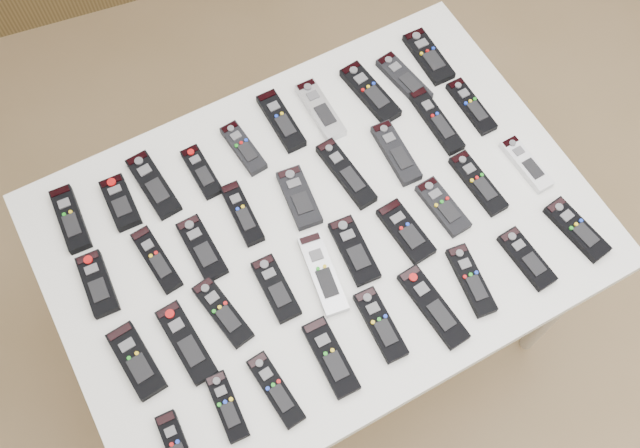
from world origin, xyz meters
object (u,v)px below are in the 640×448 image
remote_29 (177,447)px  remote_33 (380,325)px  remote_3 (202,172)px  remote_21 (223,312)px  remote_28 (526,164)px  remote_36 (527,259)px  remote_25 (406,231)px  remote_2 (153,185)px  remote_11 (157,260)px  remote_20 (186,342)px  remote_34 (433,306)px  remote_5 (281,121)px  remote_30 (227,407)px  remote_12 (202,248)px  remote_23 (323,274)px  remote_8 (404,79)px  remote_19 (136,361)px  remote_22 (276,288)px  remote_4 (243,148)px  table (320,238)px  remote_26 (443,207)px  remote_14 (299,198)px  remote_13 (242,214)px  remote_15 (346,173)px  remote_31 (276,390)px  remote_24 (354,250)px  remote_32 (331,357)px  remote_27 (478,183)px  remote_16 (396,153)px  remote_10 (98,284)px  remote_9 (428,57)px  remote_37 (577,230)px  remote_1 (120,203)px  remote_6 (320,110)px  remote_7 (370,93)px  remote_35 (471,280)px  remote_17 (436,121)px  remote_18 (471,106)px

remote_29 → remote_33: size_ratio=0.88×
remote_3 → remote_21: size_ratio=0.85×
remote_28 → remote_36: 0.25m
remote_25 → remote_29: bearing=-168.1°
remote_2 → remote_11: bearing=-115.6°
remote_20 → remote_34: bearing=-24.0°
remote_5 → remote_30: 0.71m
remote_30 → remote_12: bearing=77.4°
remote_23 → remote_25: remote_25 is taller
remote_8 → remote_29: same height
remote_19 → remote_22: size_ratio=1.08×
remote_4 → table: bearing=-81.9°
remote_26 → remote_28: (0.24, -0.00, 0.00)m
remote_11 → remote_12: size_ratio=1.04×
remote_14 → remote_34: bearing=-63.6°
remote_13 → remote_15: 0.27m
remote_31 → table: bearing=42.6°
remote_8 → remote_24: (-0.35, -0.35, -0.00)m
remote_12 → remote_32: 0.39m
remote_12 → remote_27: bearing=-15.3°
remote_16 → remote_28: bearing=-31.0°
remote_25 → remote_32: remote_32 is taller
remote_31 → remote_34: (0.39, -0.00, 0.00)m
remote_16 → remote_24: bearing=-138.0°
remote_10 → remote_22: same height
remote_2 → remote_34: 0.72m
remote_33 → table: bearing=93.1°
remote_9 → remote_37: remote_37 is taller
remote_1 → remote_37: 1.07m
remote_12 → remote_27: same height
remote_19 → remote_31: bearing=-45.2°
remote_13 → table: bearing=-35.5°
remote_4 → remote_12: remote_4 is taller
remote_13 → remote_8: bearing=18.1°
remote_6 → remote_12: size_ratio=1.11×
remote_11 → remote_1: bearing=90.4°
remote_9 → remote_26: bearing=-116.7°
remote_19 → remote_32: bearing=-32.7°
remote_7 → remote_9: 0.19m
remote_13 → remote_33: bearing=-66.6°
remote_12 → remote_30: (-0.10, -0.35, 0.00)m
remote_29 → remote_36: size_ratio=0.96×
remote_8 → remote_35: bearing=-114.6°
remote_25 → remote_19: bearing=174.5°
remote_28 → remote_36: (-0.15, -0.20, 0.00)m
remote_4 → remote_10: (-0.44, -0.16, 0.00)m
remote_8 → remote_17: 0.15m
remote_6 → remote_31: 0.71m
remote_23 → remote_18: bearing=30.3°
remote_9 → remote_26: 0.44m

